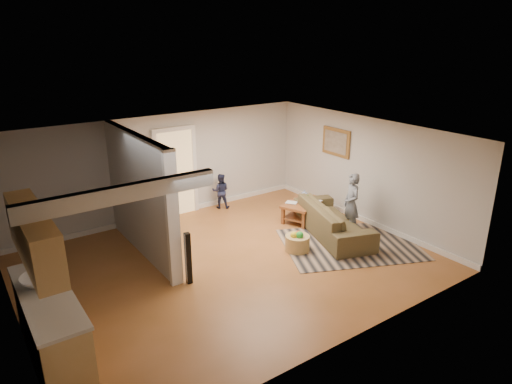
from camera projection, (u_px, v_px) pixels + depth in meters
ground at (230, 263)px, 8.96m from camera, size 7.50×7.50×0.00m
room_shell at (166, 198)px, 8.23m from camera, size 7.54×6.02×2.52m
area_rug at (350, 244)px, 9.75m from camera, size 3.38×3.00×0.01m
sofa at (332, 234)px, 10.26m from camera, size 1.67×2.60×0.71m
coffee_table at (304, 205)px, 10.97m from camera, size 1.34×1.07×0.69m
tv_console at (148, 202)px, 9.99m from camera, size 0.89×1.46×1.18m
speaker_left at (188, 258)px, 8.10m from camera, size 0.11×0.11×0.98m
speaker_right at (164, 200)px, 10.79m from camera, size 0.13×0.13×1.07m
toy_basket at (297, 242)px, 9.43m from camera, size 0.51×0.51×0.45m
child at (349, 232)px, 10.36m from camera, size 0.50×0.59×1.39m
toddler at (221, 208)px, 11.80m from camera, size 0.56×0.53×0.91m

